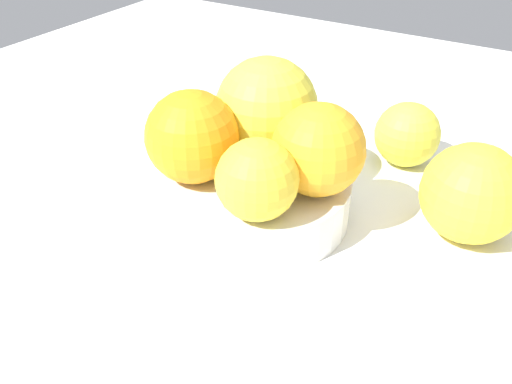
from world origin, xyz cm
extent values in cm
cube|color=white|center=(0.00, 0.00, -1.00)|extent=(110.00, 110.00, 2.00)
cylinder|color=white|center=(0.00, 0.00, 0.35)|extent=(9.72, 9.72, 0.69)
cylinder|color=white|center=(0.00, 0.00, 1.93)|extent=(15.68, 15.68, 3.85)
sphere|color=orange|center=(2.70, -4.19, 7.56)|extent=(7.41, 7.41, 7.41)
sphere|color=yellow|center=(-3.72, -1.22, 8.16)|extent=(8.61, 8.61, 8.61)
sphere|color=#F9A823|center=(-0.69, 5.05, 7.46)|extent=(7.21, 7.21, 7.21)
sphere|color=yellow|center=(4.54, 2.82, 6.87)|extent=(6.03, 6.03, 6.03)
sphere|color=yellow|center=(-15.02, 7.86, 3.13)|extent=(6.26, 6.26, 6.26)
sphere|color=yellow|center=(-6.29, 15.75, 3.99)|extent=(7.99, 7.99, 7.99)
camera|label=1|loc=(32.77, 19.80, 27.56)|focal=38.67mm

